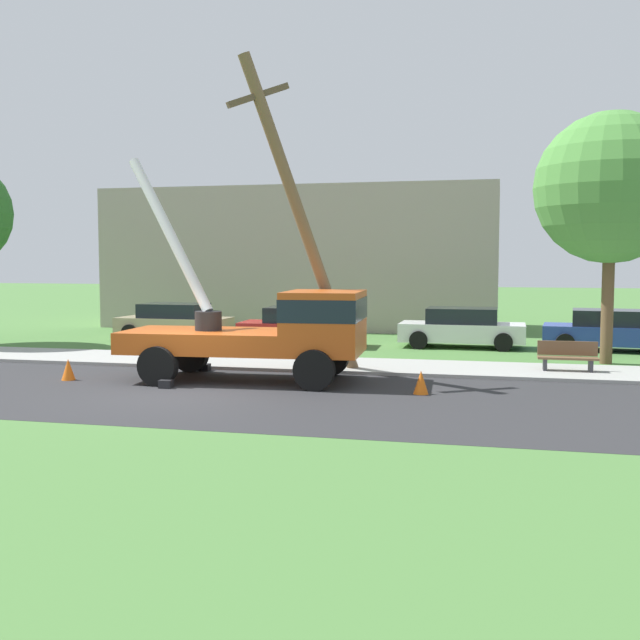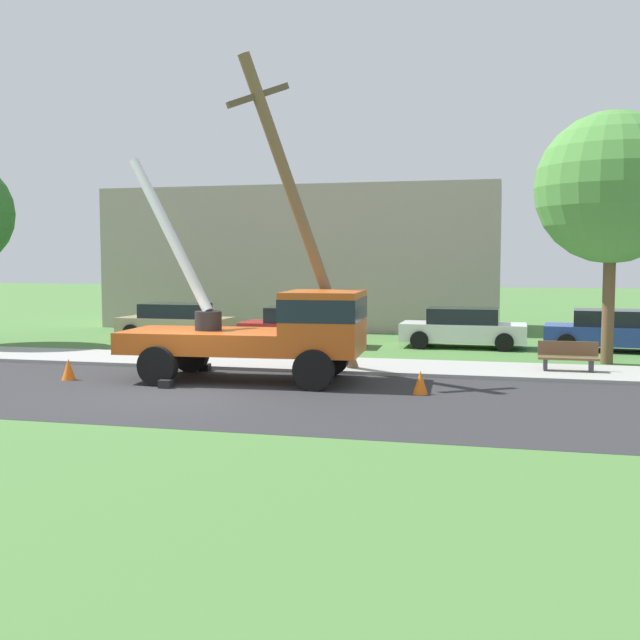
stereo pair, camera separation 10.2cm
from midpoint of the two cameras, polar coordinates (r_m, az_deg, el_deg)
The scene contains 14 objects.
ground_plane at distance 29.57m, azimuth -1.04°, elevation -1.53°, with size 120.00×120.00×0.00m, color #477538.
road_asphalt at distance 18.30m, azimuth -10.47°, elevation -5.39°, with size 80.00×7.31×0.01m, color #2B2B2D.
sidewalk_strip at distance 23.00m, azimuth -5.32°, elevation -3.18°, with size 80.00×2.89×0.10m, color #9E9E99.
utility_truck at distance 19.52m, azimuth -3.57°, elevation -0.55°, with size 6.89×3.21×5.98m.
leaning_utility_pole at distance 20.44m, azimuth -1.67°, elevation 7.90°, with size 3.07×2.83×8.48m.
traffic_cone_ahead at distance 17.91m, azimuth 7.45°, elevation -4.68°, with size 0.36×0.36×0.56m, color orange.
traffic_cone_behind at distance 20.89m, azimuth -18.58°, elevation -3.56°, with size 0.36×0.36×0.56m, color orange.
parked_sedan_tan at distance 30.36m, azimuth -11.03°, elevation -0.11°, with size 4.45×2.10×1.42m.
parked_sedan_red at distance 27.54m, azimuth -1.56°, elevation -0.50°, with size 4.47×2.14×1.42m.
parked_sedan_white at distance 27.55m, azimuth 10.55°, elevation -0.57°, with size 4.42×2.05×1.42m.
parked_sedan_blue at distance 27.88m, azimuth 20.91°, elevation -0.74°, with size 4.55×2.28×1.42m.
park_bench at distance 21.89m, azimuth 18.03°, elevation -2.70°, with size 1.60×0.45×0.90m.
roadside_tree_near at distance 24.39m, azimuth 20.97°, elevation 9.24°, with size 4.50×4.50×7.53m.
lowrise_building_backdrop at distance 35.89m, azimuth -1.33°, elevation 4.66°, with size 18.00×6.00×6.40m, color #A5998C.
Camera 1 is at (7.27, -16.49, 3.15)m, focal length 42.46 mm.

